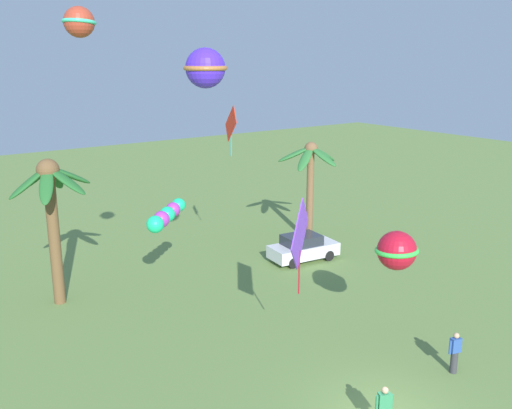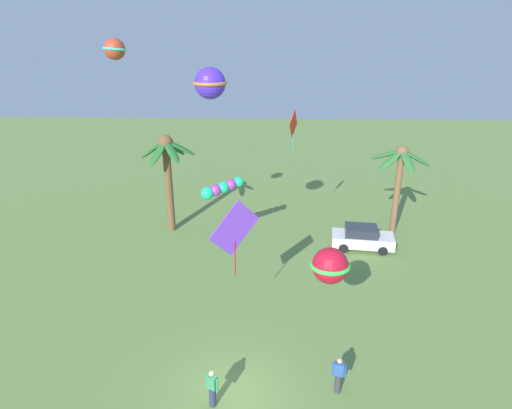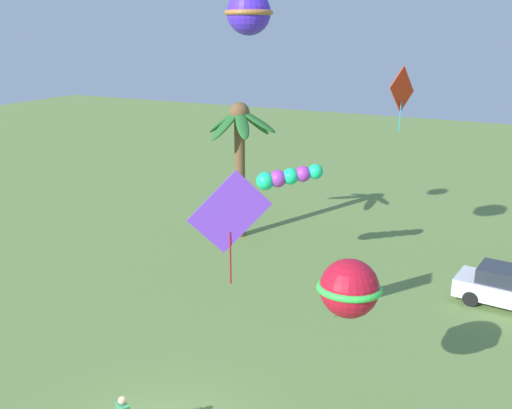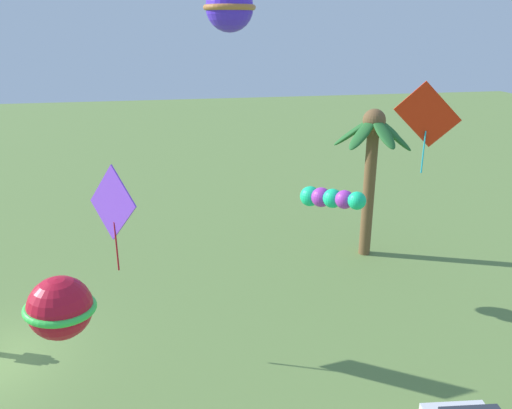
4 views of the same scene
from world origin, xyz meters
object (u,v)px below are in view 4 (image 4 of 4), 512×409
Objects in this scene: kite_tube_0 at (330,198)px; kite_diamond_5 at (112,205)px; palm_tree_0 at (372,151)px; kite_ball_1 at (229,7)px; kite_ball_3 at (60,308)px; kite_diamond_2 at (427,116)px.

kite_diamond_5 is at bearing -78.75° from kite_tube_0.
kite_ball_1 is at bearing -59.11° from palm_tree_0.
palm_tree_0 reaches higher than kite_tube_0.
kite_ball_1 reaches higher than kite_ball_3.
palm_tree_0 is 9.88m from kite_ball_1.
kite_diamond_2 is (4.26, 1.13, 3.67)m from kite_tube_0.
palm_tree_0 is 1.93× the size of kite_diamond_5.
kite_ball_1 is at bearing 109.68° from kite_diamond_5.
kite_diamond_2 reaches higher than kite_ball_3.
kite_ball_1 reaches higher than palm_tree_0.
kite_tube_0 is (4.01, -3.28, -0.64)m from palm_tree_0.
kite_ball_1 is 1.16× the size of kite_ball_3.
kite_diamond_2 reaches higher than palm_tree_0.
kite_diamond_2 is 9.51m from kite_diamond_5.
kite_diamond_5 is at bearing 165.99° from kite_ball_3.
palm_tree_0 is at bearing 117.06° from kite_diamond_5.
kite_ball_1 is (4.10, -6.85, 5.82)m from palm_tree_0.
kite_diamond_2 is at bearing 48.40° from kite_ball_1.
kite_diamond_2 is (4.17, 4.70, -2.79)m from kite_ball_1.
kite_ball_1 is at bearing -131.60° from kite_diamond_2.
kite_diamond_5 is (-4.05, 1.01, 1.11)m from kite_ball_3.
kite_diamond_5 is at bearing -107.85° from kite_diamond_2.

